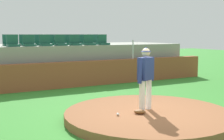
{
  "coord_description": "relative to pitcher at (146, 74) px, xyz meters",
  "views": [
    {
      "loc": [
        -4.68,
        -6.49,
        2.25
      ],
      "look_at": [
        0.0,
        2.0,
        1.12
      ],
      "focal_mm": 49.24,
      "sensor_mm": 36.0,
      "label": 1
    }
  ],
  "objects": [
    {
      "name": "stadium_chair_10",
      "position": [
        0.0,
        7.52,
        0.69
      ],
      "size": [
        0.48,
        0.44,
        0.5
      ],
      "rotation": [
        0.0,
        0.0,
        3.14
      ],
      "color": "#1C5340",
      "rests_on": "bleacher_platform"
    },
    {
      "name": "fence_post_right",
      "position": [
        3.17,
        5.55,
        0.33
      ],
      "size": [
        0.06,
        0.06,
        0.9
      ],
      "primitive_type": "cylinder",
      "color": "silver",
      "rests_on": "brick_barrier"
    },
    {
      "name": "stadium_chair_4",
      "position": [
        0.67,
        6.59,
        0.69
      ],
      "size": [
        0.48,
        0.44,
        0.5
      ],
      "rotation": [
        0.0,
        0.0,
        3.14
      ],
      "color": "#1C5340",
      "rests_on": "bleacher_platform"
    },
    {
      "name": "stadium_chair_6",
      "position": [
        2.1,
        6.56,
        0.69
      ],
      "size": [
        0.48,
        0.44,
        0.5
      ],
      "rotation": [
        0.0,
        0.0,
        3.14
      ],
      "color": "#1C5340",
      "rests_on": "bleacher_platform"
    },
    {
      "name": "stadium_chair_13",
      "position": [
        2.06,
        7.52,
        0.69
      ],
      "size": [
        0.48,
        0.44,
        0.5
      ],
      "rotation": [
        0.0,
        0.0,
        3.14
      ],
      "color": "#1C5340",
      "rests_on": "bleacher_platform"
    },
    {
      "name": "stadium_chair_0",
      "position": [
        -2.12,
        6.56,
        0.69
      ],
      "size": [
        0.48,
        0.44,
        0.5
      ],
      "rotation": [
        0.0,
        0.0,
        3.14
      ],
      "color": "#1C5340",
      "rests_on": "bleacher_platform"
    },
    {
      "name": "pitcher",
      "position": [
        0.0,
        0.0,
        0.0
      ],
      "size": [
        0.72,
        0.42,
        1.7
      ],
      "rotation": [
        0.0,
        0.0,
        0.42
      ],
      "color": "white",
      "rests_on": "pitchers_mound"
    },
    {
      "name": "fielding_glove",
      "position": [
        -0.35,
        -0.25,
        -0.93
      ],
      "size": [
        0.36,
        0.35,
        0.11
      ],
      "primitive_type": "ellipsoid",
      "rotation": [
        0.0,
        0.0,
        5.55
      ],
      "color": "brown",
      "rests_on": "pitchers_mound"
    },
    {
      "name": "baseball",
      "position": [
        -0.93,
        -0.14,
        -0.95
      ],
      "size": [
        0.07,
        0.07,
        0.07
      ],
      "primitive_type": "sphere",
      "color": "white",
      "rests_on": "pitchers_mound"
    },
    {
      "name": "ground_plane",
      "position": [
        -0.01,
        -0.16,
        -1.2
      ],
      "size": [
        60.0,
        60.0,
        0.0
      ],
      "primitive_type": "plane",
      "color": "#34852D"
    },
    {
      "name": "stadium_chair_2",
      "position": [
        -0.72,
        6.61,
        0.69
      ],
      "size": [
        0.48,
        0.44,
        0.5
      ],
      "rotation": [
        0.0,
        0.0,
        3.14
      ],
      "color": "#1C5340",
      "rests_on": "bleacher_platform"
    },
    {
      "name": "stadium_chair_9",
      "position": [
        -0.71,
        7.48,
        0.69
      ],
      "size": [
        0.48,
        0.44,
        0.5
      ],
      "rotation": [
        0.0,
        0.0,
        3.14
      ],
      "color": "#1C5340",
      "rests_on": "bleacher_platform"
    },
    {
      "name": "pitchers_mound",
      "position": [
        -0.01,
        -0.16,
        -1.09
      ],
      "size": [
        4.45,
        4.45,
        0.22
      ],
      "primitive_type": "cylinder",
      "color": "brown",
      "rests_on": "ground_plane"
    },
    {
      "name": "stadium_chair_7",
      "position": [
        -2.12,
        7.51,
        0.69
      ],
      "size": [
        0.48,
        0.44,
        0.5
      ],
      "rotation": [
        0.0,
        0.0,
        3.14
      ],
      "color": "#1C5340",
      "rests_on": "bleacher_platform"
    },
    {
      "name": "stadium_chair_12",
      "position": [
        1.37,
        7.51,
        0.69
      ],
      "size": [
        0.48,
        0.44,
        0.5
      ],
      "rotation": [
        0.0,
        0.0,
        3.14
      ],
      "color": "#1C5340",
      "rests_on": "bleacher_platform"
    },
    {
      "name": "stadium_chair_11",
      "position": [
        0.68,
        7.49,
        0.69
      ],
      "size": [
        0.48,
        0.44,
        0.5
      ],
      "rotation": [
        0.0,
        0.0,
        3.14
      ],
      "color": "#1C5340",
      "rests_on": "bleacher_platform"
    },
    {
      "name": "stadium_chair_5",
      "position": [
        1.39,
        6.59,
        0.69
      ],
      "size": [
        0.48,
        0.44,
        0.5
      ],
      "rotation": [
        0.0,
        0.0,
        3.14
      ],
      "color": "#1C5340",
      "rests_on": "bleacher_platform"
    },
    {
      "name": "stadium_chair_3",
      "position": [
        -0.03,
        6.61,
        0.69
      ],
      "size": [
        0.48,
        0.44,
        0.5
      ],
      "rotation": [
        0.0,
        0.0,
        3.14
      ],
      "color": "#1C5340",
      "rests_on": "bleacher_platform"
    },
    {
      "name": "stadium_chair_8",
      "position": [
        -1.4,
        7.51,
        0.69
      ],
      "size": [
        0.48,
        0.44,
        0.5
      ],
      "rotation": [
        0.0,
        0.0,
        3.14
      ],
      "color": "#1C5340",
      "rests_on": "bleacher_platform"
    },
    {
      "name": "bleacher_platform",
      "position": [
        -0.01,
        8.05,
        -0.33
      ],
      "size": [
        13.02,
        3.96,
        1.74
      ],
      "primitive_type": "cube",
      "color": "gray",
      "rests_on": "ground_plane"
    },
    {
      "name": "brick_barrier",
      "position": [
        -0.01,
        5.55,
        -0.66
      ],
      "size": [
        14.33,
        0.4,
        1.08
      ],
      "primitive_type": "cube",
      "color": "brown",
      "rests_on": "ground_plane"
    },
    {
      "name": "stadium_chair_1",
      "position": [
        -1.44,
        6.59,
        0.69
      ],
      "size": [
        0.48,
        0.44,
        0.5
      ],
      "rotation": [
        0.0,
        0.0,
        3.14
      ],
      "color": "#1C5340",
      "rests_on": "bleacher_platform"
    }
  ]
}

